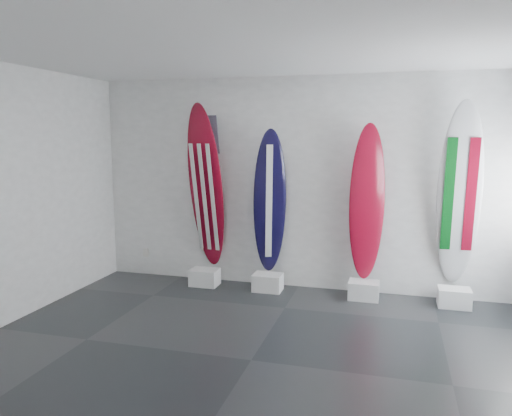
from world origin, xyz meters
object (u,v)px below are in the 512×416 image
(surfboard_navy, at_px, (270,202))
(surfboard_italy, at_px, (459,196))
(surfboard_swiss, at_px, (367,203))
(surfboard_usa, at_px, (206,187))

(surfboard_navy, xyz_separation_m, surfboard_italy, (2.47, 0.00, 0.17))
(surfboard_swiss, bearing_deg, surfboard_italy, -17.28)
(surfboard_usa, height_order, surfboard_swiss, surfboard_usa)
(surfboard_swiss, relative_size, surfboard_italy, 0.88)
(surfboard_italy, bearing_deg, surfboard_navy, 179.18)
(surfboard_italy, bearing_deg, surfboard_swiss, 179.18)
(surfboard_usa, bearing_deg, surfboard_navy, 9.79)
(surfboard_usa, xyz_separation_m, surfboard_swiss, (2.29, 0.00, -0.14))
(surfboard_usa, relative_size, surfboard_navy, 1.19)
(surfboard_swiss, bearing_deg, surfboard_navy, 162.72)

